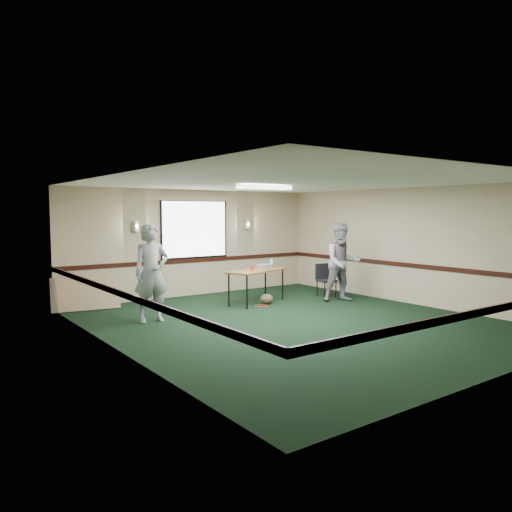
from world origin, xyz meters
TOP-DOWN VIEW (x-y plane):
  - ground at (0.00, 0.00)m, footprint 8.00×8.00m
  - room_shell at (0.00, 2.12)m, footprint 8.00×8.02m
  - folding_table at (0.59, 2.09)m, footprint 1.70×1.11m
  - projector at (0.84, 2.12)m, footprint 0.41×0.38m
  - game_console at (0.93, 2.31)m, footprint 0.23×0.22m
  - red_cup at (0.40, 2.00)m, footprint 0.07×0.07m
  - water_bottle at (1.05, 2.11)m, footprint 0.07×0.07m
  - duffel_bag at (0.71, 1.87)m, footprint 0.36×0.29m
  - cable_coil at (0.48, 1.75)m, footprint 0.36×0.36m
  - folded_table at (-2.91, 3.60)m, footprint 1.46×0.45m
  - conference_chair at (2.59, 1.90)m, footprint 0.46×0.48m
  - person_left at (-2.22, 1.69)m, footprint 0.72×0.50m
  - person_right at (2.42, 1.13)m, footprint 1.11×1.01m

SIDE VIEW (x-z plane):
  - ground at x=0.00m, z-range 0.00..0.00m
  - cable_coil at x=0.48m, z-range 0.00..0.01m
  - duffel_bag at x=0.71m, z-range 0.00..0.23m
  - folded_table at x=-2.91m, z-range 0.00..0.74m
  - conference_chair at x=2.59m, z-range 0.07..0.89m
  - folding_table at x=0.59m, z-range 0.34..1.13m
  - game_console at x=0.93m, z-range 0.79..0.84m
  - red_cup at x=0.40m, z-range 0.79..0.90m
  - projector at x=0.84m, z-range 0.79..0.90m
  - water_bottle at x=1.05m, z-range 0.79..1.01m
  - person_right at x=2.42m, z-range 0.00..1.87m
  - person_left at x=-2.22m, z-range 0.00..1.91m
  - room_shell at x=0.00m, z-range -2.42..5.58m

